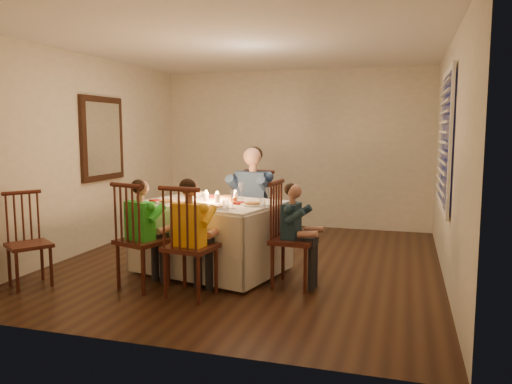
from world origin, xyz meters
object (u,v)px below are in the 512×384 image
(chair_adult, at_px, (252,255))
(chair_extra, at_px, (31,286))
(chair_end, at_px, (293,286))
(child_teal, at_px, (293,286))
(dining_table, at_px, (211,222))
(child_green, at_px, (144,287))
(serving_bowl, at_px, (193,194))
(child_yellow, at_px, (192,296))
(chair_near_right, at_px, (192,296))
(chair_near_left, at_px, (144,287))
(adult, at_px, (252,255))

(chair_adult, distance_m, chair_extra, 2.65)
(chair_end, height_order, child_teal, chair_end)
(dining_table, bearing_deg, child_green, -107.39)
(serving_bowl, bearing_deg, dining_table, -43.20)
(chair_extra, distance_m, child_yellow, 1.75)
(chair_extra, bearing_deg, chair_near_right, -49.80)
(chair_adult, relative_size, chair_near_left, 1.00)
(child_yellow, bearing_deg, chair_end, -139.02)
(child_yellow, distance_m, child_teal, 1.07)
(dining_table, relative_size, chair_adult, 1.60)
(chair_end, bearing_deg, chair_adult, 39.02)
(adult, xyz_separation_m, serving_bowl, (-0.60, -0.49, 0.84))
(chair_near_right, bearing_deg, child_green, -3.42)
(chair_near_left, relative_size, serving_bowl, 4.62)
(chair_near_left, height_order, chair_end, same)
(child_green, bearing_deg, child_teal, -143.56)
(dining_table, bearing_deg, serving_bowl, 150.11)
(chair_adult, distance_m, child_teal, 1.37)
(serving_bowl, bearing_deg, adult, 39.29)
(chair_near_right, distance_m, adult, 1.72)
(chair_adult, relative_size, child_yellow, 0.95)
(chair_near_left, height_order, child_green, child_green)
(child_yellow, bearing_deg, child_teal, -139.02)
(adult, bearing_deg, child_teal, -44.13)
(chair_near_right, xyz_separation_m, child_teal, (0.89, 0.60, 0.00))
(chair_adult, bearing_deg, serving_bowl, -130.31)
(chair_extra, height_order, serving_bowl, serving_bowl)
(chair_end, relative_size, chair_extra, 1.12)
(adult, xyz_separation_m, child_yellow, (-0.09, -1.72, 0.00))
(chair_near_right, bearing_deg, child_yellow, -0.00)
(chair_adult, height_order, adult, adult)
(chair_end, xyz_separation_m, child_green, (-1.48, -0.49, 0.00))
(child_green, bearing_deg, serving_bowl, -75.85)
(dining_table, height_order, chair_end, dining_table)
(chair_extra, height_order, child_green, child_green)
(chair_end, height_order, child_green, child_green)
(chair_near_right, xyz_separation_m, chair_end, (0.89, 0.60, 0.00))
(chair_adult, height_order, serving_bowl, serving_bowl)
(chair_near_right, height_order, child_yellow, child_yellow)
(chair_near_left, distance_m, chair_extra, 1.19)
(child_teal, bearing_deg, child_green, 111.97)
(chair_near_right, height_order, child_teal, chair_near_right)
(chair_adult, xyz_separation_m, chair_extra, (-1.83, -1.91, 0.00))
(chair_end, distance_m, chair_extra, 2.74)
(adult, relative_size, serving_bowl, 5.89)
(chair_extra, xyz_separation_m, adult, (1.83, 1.91, 0.00))
(dining_table, xyz_separation_m, child_green, (-0.45, -0.76, -0.58))
(dining_table, bearing_deg, chair_extra, -133.16)
(adult, height_order, serving_bowl, serving_bowl)
(child_yellow, height_order, serving_bowl, serving_bowl)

